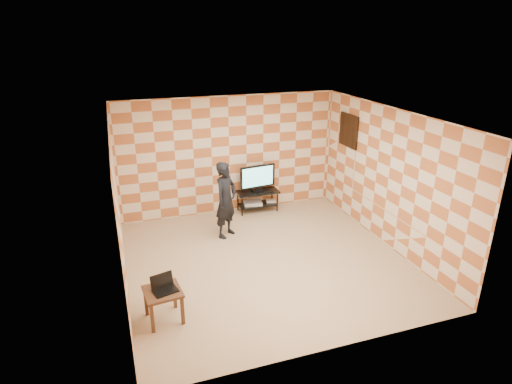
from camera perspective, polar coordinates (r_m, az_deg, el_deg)
floor at (r=8.09m, az=1.37°, el=-9.09°), size 5.00×5.00×0.00m
wall_back at (r=9.77m, az=-3.57°, el=4.89°), size 5.00×0.02×2.70m
wall_front at (r=5.45m, az=10.59°, el=-9.16°), size 5.00×0.02×2.70m
wall_left at (r=7.10m, az=-17.87°, el=-2.45°), size 0.02×5.00×2.70m
wall_right at (r=8.64m, az=17.26°, el=1.78°), size 0.02×5.00×2.70m
ceiling at (r=7.13m, az=1.56°, el=10.04°), size 5.00×5.00×0.02m
wall_art at (r=9.70m, az=12.24°, el=8.01°), size 0.04×0.72×0.72m
tv_stand at (r=10.02m, az=0.20°, el=-0.59°), size 0.98×0.44×0.50m
tv at (r=9.85m, az=0.21°, el=2.00°), size 0.86×0.19×0.63m
dvd_player at (r=10.06m, az=-0.43°, el=-1.48°), size 0.46×0.37×0.07m
game_console at (r=10.21m, az=2.00°, el=-1.20°), size 0.25×0.20×0.05m
side_table at (r=6.55m, az=-12.30°, el=-13.36°), size 0.58×0.58×0.50m
laptop at (r=6.48m, az=-12.17°, el=-12.26°), size 0.40×0.35×0.23m
person at (r=8.69m, az=-4.04°, el=-1.06°), size 0.69×0.67×1.59m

